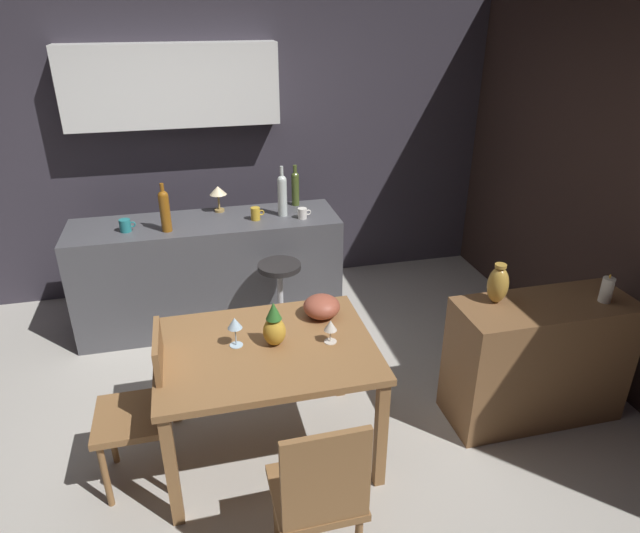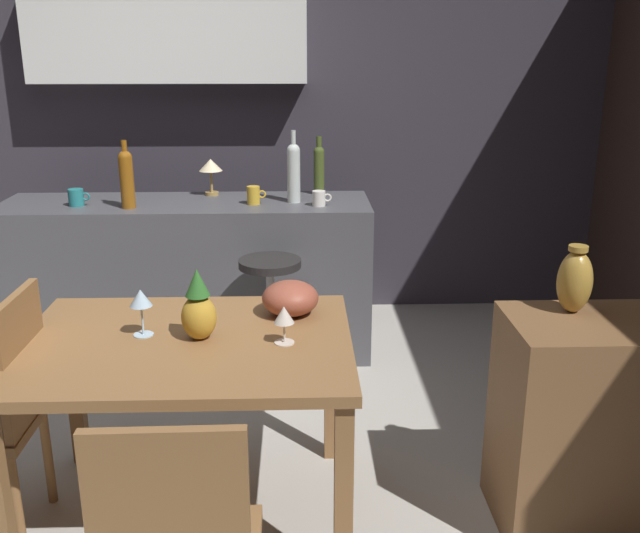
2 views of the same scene
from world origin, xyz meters
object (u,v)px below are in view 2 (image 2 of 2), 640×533
(fruit_bowl, at_px, (290,298))
(vase_brass, at_px, (575,281))
(wine_bottle_clear, at_px, (294,170))
(wine_glass_left, at_px, (141,300))
(wine_bottle_amber, at_px, (127,177))
(pineapple_centerpiece, at_px, (199,309))
(wine_bottle_olive, at_px, (319,167))
(counter_lamp, at_px, (211,168))
(bar_stool, at_px, (271,320))
(cup_teal, at_px, (76,197))
(wine_glass_right, at_px, (284,316))
(dining_table, at_px, (186,362))
(cup_white, at_px, (319,198))
(cup_mustard, at_px, (254,195))

(fruit_bowl, bearing_deg, vase_brass, -11.83)
(wine_bottle_clear, bearing_deg, fruit_bowl, -90.52)
(wine_glass_left, relative_size, vase_brass, 0.70)
(wine_bottle_amber, bearing_deg, pineapple_centerpiece, -68.73)
(wine_glass_left, distance_m, wine_bottle_olive, 1.91)
(wine_bottle_olive, relative_size, counter_lamp, 1.60)
(vase_brass, bearing_deg, bar_stool, 136.94)
(counter_lamp, bearing_deg, bar_stool, -62.94)
(pineapple_centerpiece, bearing_deg, counter_lamp, 94.86)
(cup_teal, bearing_deg, pineapple_centerpiece, -60.29)
(wine_glass_left, bearing_deg, wine_glass_right, -9.77)
(wine_bottle_clear, distance_m, vase_brass, 1.87)
(vase_brass, bearing_deg, cup_teal, 145.86)
(wine_bottle_amber, bearing_deg, wine_glass_right, -59.99)
(wine_bottle_clear, height_order, vase_brass, wine_bottle_clear)
(counter_lamp, bearing_deg, wine_bottle_clear, -23.57)
(pineapple_centerpiece, xyz_separation_m, vase_brass, (1.35, 0.01, 0.09))
(wine_bottle_amber, height_order, cup_teal, wine_bottle_amber)
(wine_bottle_amber, height_order, vase_brass, wine_bottle_amber)
(wine_glass_right, relative_size, fruit_bowl, 0.63)
(wine_bottle_olive, xyz_separation_m, cup_teal, (-1.35, -0.28, -0.11))
(dining_table, bearing_deg, cup_white, 70.33)
(cup_teal, height_order, cup_white, cup_teal)
(dining_table, xyz_separation_m, pineapple_centerpiece, (0.05, 0.01, 0.20))
(fruit_bowl, bearing_deg, cup_white, 83.00)
(cup_teal, distance_m, counter_lamp, 0.78)
(bar_stool, bearing_deg, wine_glass_right, -85.34)
(bar_stool, distance_m, wine_glass_right, 1.23)
(fruit_bowl, relative_size, cup_mustard, 2.07)
(bar_stool, bearing_deg, wine_bottle_olive, 69.26)
(wine_glass_right, xyz_separation_m, pineapple_centerpiece, (-0.30, 0.05, 0.01))
(dining_table, bearing_deg, cup_mustard, 83.86)
(wine_bottle_clear, relative_size, cup_white, 3.74)
(pineapple_centerpiece, height_order, wine_bottle_olive, wine_bottle_olive)
(wine_bottle_olive, distance_m, cup_teal, 1.39)
(bar_stool, relative_size, wine_glass_right, 5.11)
(dining_table, distance_m, cup_white, 1.61)
(counter_lamp, bearing_deg, dining_table, -86.88)
(wine_glass_left, distance_m, vase_brass, 1.56)
(pineapple_centerpiece, height_order, vase_brass, vase_brass)
(wine_bottle_clear, distance_m, counter_lamp, 0.53)
(dining_table, xyz_separation_m, cup_white, (0.53, 1.49, 0.29))
(wine_bottle_amber, relative_size, counter_lamp, 1.71)
(bar_stool, height_order, cup_mustard, cup_mustard)
(wine_glass_left, distance_m, wine_bottle_clear, 1.65)
(cup_mustard, xyz_separation_m, counter_lamp, (-0.26, 0.26, 0.11))
(dining_table, distance_m, wine_glass_left, 0.28)
(wine_bottle_olive, height_order, vase_brass, wine_bottle_olive)
(wine_glass_right, height_order, fruit_bowl, wine_glass_right)
(wine_bottle_amber, relative_size, cup_white, 3.42)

